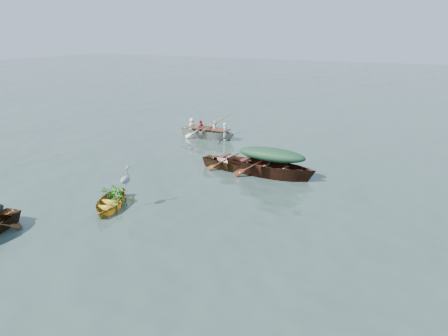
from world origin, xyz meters
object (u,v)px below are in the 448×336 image
Objects in this scene: green_tarp_boat at (271,176)px; open_wooden_boat at (235,170)px; rowed_boat at (208,138)px; yellow_dinghy at (110,207)px; heron at (126,184)px.

green_tarp_boat reaches higher than open_wooden_boat.
open_wooden_boat is at bearing -138.77° from rowed_boat.
rowed_boat is at bearing 51.71° from green_tarp_boat.
open_wooden_boat is 5.68m from rowed_boat.
yellow_dinghy is 9.87m from rowed_boat.
green_tarp_boat is 1.23× the size of open_wooden_boat.
green_tarp_boat is at bearing 36.95° from heron.
heron is (-1.30, -5.16, 0.81)m from open_wooden_boat.
open_wooden_boat is 0.94× the size of rowed_boat.
heron reaches higher than rowed_boat.
rowed_boat is at bearing 77.71° from yellow_dinghy.
heron is at bearing 5.19° from yellow_dinghy.
green_tarp_boat is (3.35, 5.42, 0.00)m from yellow_dinghy.
green_tarp_boat is at bearing -87.07° from open_wooden_boat.
yellow_dinghy is at bearing -168.77° from rowed_boat.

